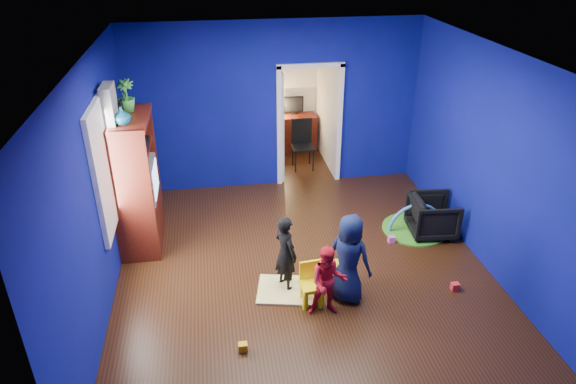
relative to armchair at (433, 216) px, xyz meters
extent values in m
cube|color=black|center=(-2.10, -0.63, -0.31)|extent=(5.00, 5.50, 0.01)
cube|color=white|center=(-2.10, -0.63, 2.59)|extent=(5.00, 5.50, 0.01)
cube|color=navy|center=(-2.10, 2.12, 1.14)|extent=(5.00, 0.02, 2.90)
cube|color=navy|center=(-2.10, -3.38, 1.14)|extent=(5.00, 0.02, 2.90)
cube|color=navy|center=(-4.60, -0.63, 1.14)|extent=(0.02, 5.50, 2.90)
cube|color=navy|center=(0.40, -0.63, 1.14)|extent=(0.02, 5.50, 2.90)
imported|color=black|center=(0.00, 0.00, 0.00)|extent=(0.74, 0.72, 0.62)
imported|color=black|center=(-2.40, -0.93, 0.21)|extent=(0.40, 0.45, 1.04)
imported|color=#10163D|center=(-1.67, -1.27, 0.28)|extent=(0.68, 0.66, 1.18)
imported|color=#B21F13|center=(-1.98, -1.51, 0.16)|extent=(0.50, 0.41, 0.93)
imported|color=#0D566F|center=(-4.32, 0.17, 1.77)|extent=(0.28, 0.28, 0.23)
imported|color=#338D33|center=(-4.32, 0.69, 1.87)|extent=(0.28, 0.28, 0.44)
cube|color=#3C110A|center=(-4.32, 0.47, 0.67)|extent=(0.58, 1.14, 1.96)
cube|color=silver|center=(-4.28, 0.47, 0.71)|extent=(0.46, 0.70, 0.54)
cube|color=#F2E07A|center=(-2.40, -1.03, -0.29)|extent=(0.86, 0.74, 0.03)
sphere|color=yellow|center=(-1.72, -1.02, -0.12)|extent=(0.38, 0.38, 0.38)
cube|color=yellow|center=(-2.13, -1.31, -0.06)|extent=(0.31, 0.31, 0.50)
cylinder|color=green|center=(-0.20, 0.15, -0.30)|extent=(0.99, 0.99, 0.03)
torus|color=#3F8CD8|center=(-0.20, 0.15, -0.29)|extent=(0.89, 0.08, 0.89)
cube|color=white|center=(-4.58, -0.28, 1.24)|extent=(0.03, 0.95, 1.55)
cube|color=slate|center=(-4.47, 0.27, 0.94)|extent=(0.14, 0.42, 2.40)
cube|color=white|center=(-1.50, 2.12, 0.74)|extent=(1.16, 0.10, 2.10)
cube|color=#3D140A|center=(-1.50, 3.63, 0.07)|extent=(0.88, 0.44, 0.75)
cube|color=black|center=(-1.50, 3.75, 0.64)|extent=(0.40, 0.05, 0.32)
sphere|color=#FFD88C|center=(-1.78, 3.69, 0.62)|extent=(0.14, 0.14, 0.14)
cube|color=black|center=(-1.50, 2.67, 0.15)|extent=(0.40, 0.40, 0.92)
cube|color=white|center=(-1.50, 3.74, 1.71)|extent=(0.88, 0.24, 0.04)
cube|color=#F9292E|center=(-0.24, -1.35, -0.26)|extent=(0.10, 0.08, 0.10)
sphere|color=#288EE3|center=(-0.22, 0.22, -0.25)|extent=(0.11, 0.11, 0.11)
cube|color=#FFB40D|center=(-3.05, -1.99, -0.26)|extent=(0.10, 0.08, 0.10)
sphere|color=green|center=(-1.44, -0.07, -0.25)|extent=(0.11, 0.11, 0.11)
cube|color=#DF53BE|center=(-0.68, -0.14, -0.26)|extent=(0.10, 0.08, 0.10)
camera|label=1|loc=(-3.23, -6.27, 3.90)|focal=32.00mm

